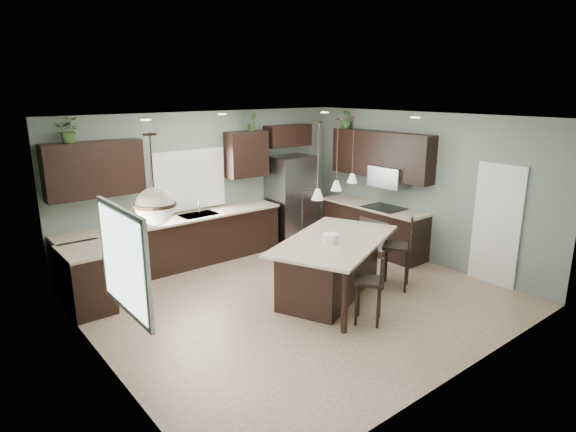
# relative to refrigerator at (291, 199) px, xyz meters

# --- Properties ---
(ground) EXTENTS (6.00, 6.00, 0.00)m
(ground) POSITION_rel_refrigerator_xyz_m (-1.78, -2.39, -0.93)
(ground) COLOR #9E8466
(ground) RESTS_ON ground
(pantry_door) EXTENTS (0.04, 0.82, 2.04)m
(pantry_door) POSITION_rel_refrigerator_xyz_m (1.19, -3.94, 0.09)
(pantry_door) COLOR white
(pantry_door) RESTS_ON ground
(window_back) EXTENTS (1.35, 0.02, 1.00)m
(window_back) POSITION_rel_refrigerator_xyz_m (-2.18, 0.34, 0.62)
(window_back) COLOR white
(window_back) RESTS_ON room_shell
(window_left) EXTENTS (0.02, 1.10, 1.00)m
(window_left) POSITION_rel_refrigerator_xyz_m (-4.77, -3.19, 0.62)
(window_left) COLOR white
(window_left) RESTS_ON room_shell
(left_return_cabs) EXTENTS (0.60, 0.90, 0.90)m
(left_return_cabs) POSITION_rel_refrigerator_xyz_m (-4.48, -0.69, -0.48)
(left_return_cabs) COLOR black
(left_return_cabs) RESTS_ON ground
(left_return_countertop) EXTENTS (0.66, 0.96, 0.04)m
(left_return_countertop) POSITION_rel_refrigerator_xyz_m (-4.46, -0.69, -0.01)
(left_return_countertop) COLOR #C0B691
(left_return_countertop) RESTS_ON left_return_cabs
(back_lower_cabs) EXTENTS (4.20, 0.60, 0.90)m
(back_lower_cabs) POSITION_rel_refrigerator_xyz_m (-2.63, 0.06, -0.48)
(back_lower_cabs) COLOR black
(back_lower_cabs) RESTS_ON ground
(back_countertop) EXTENTS (4.20, 0.66, 0.04)m
(back_countertop) POSITION_rel_refrigerator_xyz_m (-2.63, 0.04, -0.01)
(back_countertop) COLOR #C0B691
(back_countertop) RESTS_ON back_lower_cabs
(sink_inset) EXTENTS (0.70, 0.45, 0.01)m
(sink_inset) POSITION_rel_refrigerator_xyz_m (-2.18, 0.04, 0.01)
(sink_inset) COLOR gray
(sink_inset) RESTS_ON back_countertop
(faucet) EXTENTS (0.02, 0.02, 0.28)m
(faucet) POSITION_rel_refrigerator_xyz_m (-2.18, 0.01, 0.16)
(faucet) COLOR silver
(faucet) RESTS_ON back_countertop
(back_upper_left) EXTENTS (1.55, 0.34, 0.90)m
(back_upper_left) POSITION_rel_refrigerator_xyz_m (-3.93, 0.19, 1.02)
(back_upper_left) COLOR black
(back_upper_left) RESTS_ON room_shell
(back_upper_right) EXTENTS (0.85, 0.34, 0.90)m
(back_upper_right) POSITION_rel_refrigerator_xyz_m (-0.98, 0.19, 1.02)
(back_upper_right) COLOR black
(back_upper_right) RESTS_ON room_shell
(fridge_header) EXTENTS (1.05, 0.34, 0.45)m
(fridge_header) POSITION_rel_refrigerator_xyz_m (0.07, 0.19, 1.32)
(fridge_header) COLOR black
(fridge_header) RESTS_ON room_shell
(right_lower_cabs) EXTENTS (0.60, 2.35, 0.90)m
(right_lower_cabs) POSITION_rel_refrigerator_xyz_m (0.92, -1.52, -0.48)
(right_lower_cabs) COLOR black
(right_lower_cabs) RESTS_ON ground
(right_countertop) EXTENTS (0.66, 2.35, 0.04)m
(right_countertop) POSITION_rel_refrigerator_xyz_m (0.90, -1.52, -0.01)
(right_countertop) COLOR #C0B691
(right_countertop) RESTS_ON right_lower_cabs
(cooktop) EXTENTS (0.58, 0.75, 0.02)m
(cooktop) POSITION_rel_refrigerator_xyz_m (0.90, -1.79, 0.02)
(cooktop) COLOR black
(cooktop) RESTS_ON right_countertop
(wall_oven_front) EXTENTS (0.01, 0.72, 0.60)m
(wall_oven_front) POSITION_rel_refrigerator_xyz_m (0.61, -1.79, -0.48)
(wall_oven_front) COLOR gray
(wall_oven_front) RESTS_ON right_lower_cabs
(right_upper_cabs) EXTENTS (0.34, 2.35, 0.90)m
(right_upper_cabs) POSITION_rel_refrigerator_xyz_m (1.05, -1.52, 1.02)
(right_upper_cabs) COLOR black
(right_upper_cabs) RESTS_ON room_shell
(microwave) EXTENTS (0.40, 0.75, 0.40)m
(microwave) POSITION_rel_refrigerator_xyz_m (1.00, -1.79, 0.62)
(microwave) COLOR gray
(microwave) RESTS_ON right_upper_cabs
(refrigerator) EXTENTS (0.90, 0.74, 1.85)m
(refrigerator) POSITION_rel_refrigerator_xyz_m (0.00, 0.00, 0.00)
(refrigerator) COLOR gray
(refrigerator) RESTS_ON ground
(kitchen_island) EXTENTS (2.72, 2.20, 0.92)m
(kitchen_island) POSITION_rel_refrigerator_xyz_m (-1.23, -2.61, -0.46)
(kitchen_island) COLOR black
(kitchen_island) RESTS_ON ground
(serving_dish) EXTENTS (0.24, 0.24, 0.14)m
(serving_dish) POSITION_rel_refrigerator_xyz_m (-1.42, -2.69, 0.07)
(serving_dish) COLOR silver
(serving_dish) RESTS_ON kitchen_island
(bar_stool_left) EXTENTS (0.53, 0.53, 1.03)m
(bar_stool_left) POSITION_rel_refrigerator_xyz_m (-1.54, -3.60, -0.41)
(bar_stool_left) COLOR black
(bar_stool_left) RESTS_ON ground
(bar_stool_right) EXTENTS (0.61, 0.61, 1.18)m
(bar_stool_right) POSITION_rel_refrigerator_xyz_m (-0.26, -3.06, -0.33)
(bar_stool_right) COLOR black
(bar_stool_right) RESTS_ON ground
(pendant_left) EXTENTS (0.17, 0.17, 1.10)m
(pendant_left) POSITION_rel_refrigerator_xyz_m (-1.87, -2.89, 1.32)
(pendant_left) COLOR white
(pendant_left) RESTS_ON room_shell
(pendant_center) EXTENTS (0.17, 0.17, 1.10)m
(pendant_center) POSITION_rel_refrigerator_xyz_m (-1.23, -2.61, 1.32)
(pendant_center) COLOR silver
(pendant_center) RESTS_ON room_shell
(pendant_right) EXTENTS (0.17, 0.17, 1.10)m
(pendant_right) POSITION_rel_refrigerator_xyz_m (-0.59, -2.32, 1.32)
(pendant_right) COLOR white
(pendant_right) RESTS_ON room_shell
(chandelier) EXTENTS (0.43, 0.43, 0.95)m
(chandelier) POSITION_rel_refrigerator_xyz_m (-4.38, -3.18, 1.40)
(chandelier) COLOR #F1ECC5
(chandelier) RESTS_ON room_shell
(plant_back_left) EXTENTS (0.45, 0.43, 0.40)m
(plant_back_left) POSITION_rel_refrigerator_xyz_m (-4.26, 0.16, 1.67)
(plant_back_left) COLOR #2F481F
(plant_back_left) RESTS_ON back_upper_left
(plant_back_right) EXTENTS (0.24, 0.22, 0.36)m
(plant_back_right) POSITION_rel_refrigerator_xyz_m (-0.86, 0.16, 1.65)
(plant_back_right) COLOR #345023
(plant_back_right) RESTS_ON back_upper_right
(plant_right_wall) EXTENTS (0.23, 0.23, 0.37)m
(plant_right_wall) POSITION_rel_refrigerator_xyz_m (1.02, -0.57, 1.66)
(plant_right_wall) COLOR #335B27
(plant_right_wall) RESTS_ON right_upper_cabs
(room_shell) EXTENTS (6.00, 6.00, 6.00)m
(room_shell) POSITION_rel_refrigerator_xyz_m (-1.78, -2.39, 0.77)
(room_shell) COLOR slate
(room_shell) RESTS_ON ground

